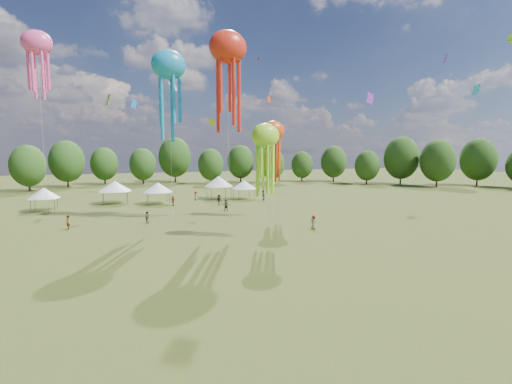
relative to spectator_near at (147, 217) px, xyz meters
name	(u,v)px	position (x,y,z in m)	size (l,w,h in m)	color
ground	(408,357)	(8.39, -36.19, -0.77)	(300.00, 300.00, 0.00)	#384416
spectator_near	(147,217)	(0.00, 0.00, 0.00)	(0.75, 0.58, 1.54)	gray
spectators_far	(222,202)	(12.65, 9.20, 0.10)	(31.94, 31.61, 1.90)	gray
festival_tents	(164,186)	(4.55, 18.94, 2.27)	(38.38, 9.99, 4.46)	#47474C
show_kites	(177,82)	(4.51, 1.59, 17.50)	(33.88, 28.64, 26.39)	#168AC1
treeline	(159,165)	(4.52, 26.33, 5.77)	(201.57, 95.24, 13.43)	#38281C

